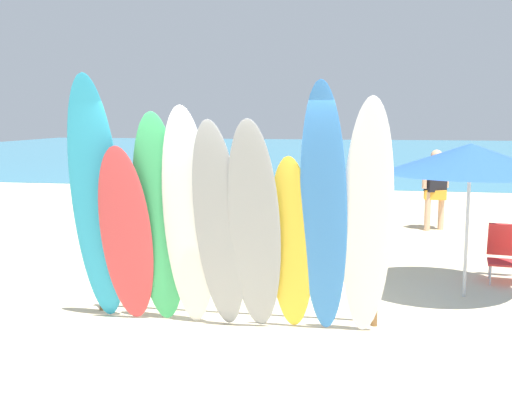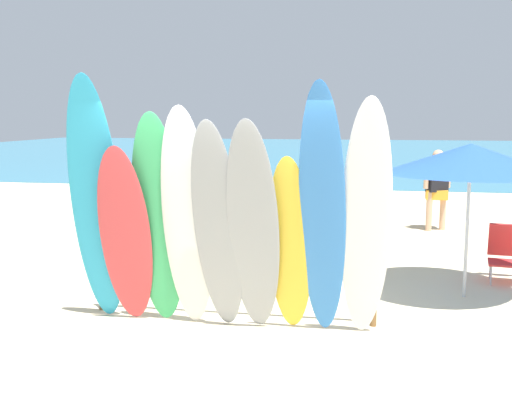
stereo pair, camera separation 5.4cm
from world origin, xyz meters
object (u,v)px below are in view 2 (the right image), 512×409
at_px(surfboard_teal_0, 96,202).
at_px(surfboard_grey_5, 253,230).
at_px(surfboard_white_8, 366,222).
at_px(beach_chair_red, 507,251).
at_px(surfboard_grey_4, 218,228).
at_px(surfboard_blue_7, 322,214).
at_px(beach_umbrella, 471,159).
at_px(surfboard_white_3, 187,220).
at_px(surfboard_yellow_6, 290,246).
at_px(beachgoer_photographing, 374,183).
at_px(beachgoer_strolling, 376,180).
at_px(surfboard_red_1, 125,236).
at_px(beachgoer_near_rack, 142,201).
at_px(surfboard_rack, 232,278).
at_px(surfboard_green_2, 158,221).
at_px(beachgoer_by_water, 437,184).

height_order(surfboard_teal_0, surfboard_grey_5, surfboard_teal_0).
height_order(surfboard_teal_0, surfboard_white_8, surfboard_teal_0).
xyz_separation_m(surfboard_white_8, beach_chair_red, (1.96, 2.85, -0.85)).
height_order(surfboard_grey_4, surfboard_blue_7, surfboard_blue_7).
distance_m(surfboard_grey_4, beach_umbrella, 3.48).
relative_size(surfboard_white_3, surfboard_yellow_6, 1.25).
height_order(surfboard_yellow_6, beachgoer_photographing, surfboard_yellow_6).
bearing_deg(surfboard_blue_7, surfboard_white_3, 179.54).
relative_size(surfboard_grey_5, surfboard_white_8, 0.93).
bearing_deg(beachgoer_strolling, surfboard_yellow_6, 146.78).
bearing_deg(beachgoer_photographing, surfboard_white_3, -69.21).
bearing_deg(surfboard_white_8, beach_chair_red, 50.91).
distance_m(surfboard_grey_5, surfboard_yellow_6, 0.44).
bearing_deg(beachgoer_photographing, surfboard_red_1, -74.46).
distance_m(surfboard_yellow_6, surfboard_blue_7, 0.52).
bearing_deg(beachgoer_strolling, beach_chair_red, 174.46).
bearing_deg(beachgoer_near_rack, surfboard_grey_5, -7.61).
bearing_deg(beach_chair_red, surfboard_red_1, -140.30).
relative_size(surfboard_rack, beachgoer_strolling, 2.13).
height_order(surfboard_green_2, surfboard_yellow_6, surfboard_green_2).
xyz_separation_m(beachgoer_strolling, beach_umbrella, (1.15, -5.81, 0.90)).
bearing_deg(surfboard_rack, surfboard_white_3, -128.24).
xyz_separation_m(surfboard_teal_0, beach_umbrella, (4.22, 1.87, 0.41)).
xyz_separation_m(surfboard_grey_5, beach_umbrella, (2.43, 1.97, 0.64)).
height_order(surfboard_red_1, beach_chair_red, surfboard_red_1).
relative_size(surfboard_white_8, beachgoer_strolling, 1.65).
bearing_deg(surfboard_teal_0, surfboard_yellow_6, -4.37).
height_order(surfboard_blue_7, beachgoer_by_water, surfboard_blue_7).
bearing_deg(surfboard_yellow_6, surfboard_teal_0, -177.62).
relative_size(surfboard_grey_4, surfboard_white_8, 0.92).
height_order(surfboard_grey_5, surfboard_blue_7, surfboard_blue_7).
height_order(surfboard_green_2, surfboard_white_8, surfboard_white_8).
height_order(surfboard_blue_7, beachgoer_photographing, surfboard_blue_7).
relative_size(surfboard_grey_4, beach_chair_red, 2.95).
relative_size(surfboard_blue_7, beachgoer_photographing, 1.71).
relative_size(surfboard_teal_0, beachgoer_by_water, 1.73).
xyz_separation_m(surfboard_rack, surfboard_red_1, (-1.09, -0.51, 0.55)).
xyz_separation_m(surfboard_white_3, surfboard_grey_5, (0.75, -0.11, -0.07)).
xyz_separation_m(beachgoer_by_water, beach_umbrella, (-0.08, -4.86, 0.85)).
height_order(surfboard_grey_4, beachgoer_by_water, surfboard_grey_4).
relative_size(beachgoer_by_water, beach_chair_red, 2.03).
distance_m(surfboard_red_1, beachgoer_near_rack, 3.81).
height_order(beachgoer_by_water, beachgoer_photographing, beachgoer_by_water).
xyz_separation_m(surfboard_green_2, surfboard_white_3, (0.34, -0.04, 0.03)).
xyz_separation_m(surfboard_rack, beachgoer_near_rack, (-2.29, 3.11, 0.42)).
distance_m(surfboard_blue_7, surfboard_white_8, 0.45).
distance_m(surfboard_green_2, surfboard_yellow_6, 1.48).
relative_size(surfboard_white_8, beach_umbrella, 1.20).
bearing_deg(surfboard_teal_0, beach_umbrella, 18.09).
xyz_separation_m(surfboard_red_1, beachgoer_photographing, (2.70, 6.83, -0.09)).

